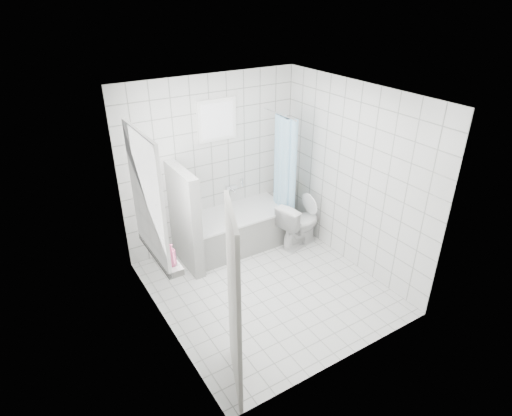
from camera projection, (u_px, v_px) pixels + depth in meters
ground at (266, 287)px, 5.82m from camera, size 3.00×3.00×0.00m
ceiling at (269, 95)px, 4.61m from camera, size 3.00×3.00×0.00m
wall_back at (212, 163)px, 6.34m from camera, size 2.80×0.02×2.60m
wall_front at (353, 263)px, 4.09m from camera, size 2.80×0.02×2.60m
wall_left at (158, 234)px, 4.56m from camera, size 0.02×3.00×2.60m
wall_right at (353, 178)px, 5.87m from camera, size 0.02×3.00×2.60m
window_left at (149, 197)px, 4.67m from camera, size 0.01×0.90×1.40m
window_back at (218, 120)px, 6.05m from camera, size 0.50×0.01×0.50m
window_sill at (160, 252)px, 5.04m from camera, size 0.18×1.02×0.08m
door at (234, 304)px, 4.01m from camera, size 0.34×0.76×2.00m
bathtub at (237, 229)px, 6.62m from camera, size 1.59×0.77×0.58m
partition_wall at (185, 219)px, 5.97m from camera, size 0.15×0.85×1.50m
tiled_ledge at (283, 207)px, 7.31m from camera, size 0.40×0.24×0.55m
toilet at (299, 224)px, 6.62m from camera, size 0.79×0.55×0.74m
curtain_rod at (280, 114)px, 6.15m from camera, size 0.02×0.80×0.02m
shower_curtain at (283, 175)px, 6.47m from camera, size 0.14×0.48×1.78m
tub_faucet at (231, 187)px, 6.66m from camera, size 0.18×0.06×0.06m
sill_bottles at (162, 245)px, 4.91m from camera, size 0.19×0.82×0.27m
ledge_bottles at (285, 187)px, 7.11m from camera, size 0.21×0.18×0.27m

